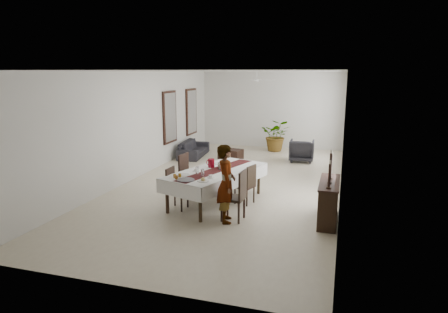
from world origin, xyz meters
TOP-DOWN VIEW (x-y plane):
  - floor at (0.00, 0.00)m, footprint 6.00×12.00m
  - ceiling at (0.00, 0.00)m, footprint 6.00×12.00m
  - wall_back at (0.00, 6.00)m, footprint 6.00×0.02m
  - wall_front at (0.00, -6.00)m, footprint 6.00×0.02m
  - wall_left at (-3.00, 0.00)m, footprint 0.02×12.00m
  - wall_right at (3.00, 0.00)m, footprint 0.02×12.00m
  - dining_table_top at (0.08, -1.83)m, footprint 1.85×2.83m
  - table_leg_fl at (-0.76, -2.86)m, footprint 0.10×0.10m
  - table_leg_fr at (0.15, -3.16)m, footprint 0.10×0.10m
  - table_leg_bl at (0.01, -0.49)m, footprint 0.10×0.10m
  - table_leg_br at (0.93, -0.79)m, footprint 0.10×0.10m
  - tablecloth_top at (0.08, -1.83)m, footprint 2.10×3.08m
  - tablecloth_drape_left at (-0.53, -1.63)m, footprint 0.88×2.68m
  - tablecloth_drape_right at (0.69, -2.03)m, footprint 0.88×2.68m
  - tablecloth_drape_near at (-0.35, -3.16)m, footprint 1.23×0.41m
  - tablecloth_drape_far at (0.52, -0.49)m, footprint 1.23×0.41m
  - table_runner at (0.08, -1.83)m, footprint 1.21×2.72m
  - red_pitcher at (-0.13, -1.59)m, footprint 0.21×0.21m
  - pitcher_handle at (-0.22, -1.56)m, footprint 0.13×0.06m
  - wine_glass_near at (-0.01, -2.55)m, footprint 0.08×0.08m
  - wine_glass_mid at (-0.21, -2.37)m, footprint 0.08×0.08m
  - wine_glass_far at (0.15, -1.79)m, footprint 0.08×0.08m
  - teacup_right at (0.19, -2.55)m, footprint 0.10×0.10m
  - saucer_right at (0.19, -2.55)m, footprint 0.16×0.16m
  - teacup_left at (-0.35, -2.09)m, footprint 0.10×0.10m
  - saucer_left at (-0.35, -2.09)m, footprint 0.16×0.16m
  - plate_near_right at (0.12, -2.88)m, footprint 0.26×0.26m
  - bread_near_right at (0.12, -2.88)m, footprint 0.10×0.10m
  - plate_near_left at (-0.48, -2.51)m, footprint 0.26×0.26m
  - plate_far_left at (-0.06, -1.15)m, footprint 0.26×0.26m
  - serving_tray at (-0.27, -2.92)m, footprint 0.39×0.39m
  - jam_jar_a at (-0.51, -2.88)m, footprint 0.07×0.07m
  - jam_jar_b at (-0.60, -2.78)m, footprint 0.07×0.07m
  - jam_jar_c at (-0.51, -2.69)m, footprint 0.07×0.07m
  - fruit_basket at (0.22, -1.59)m, footprint 0.33×0.33m
  - fruit_red at (0.26, -1.58)m, footprint 0.10×0.10m
  - fruit_green at (0.19, -1.54)m, footprint 0.09×0.09m
  - fruit_yellow at (0.20, -1.64)m, footprint 0.09×0.09m
  - chair_right_near_seat at (0.79, -2.83)m, footprint 0.50×0.50m
  - chair_right_near_leg_fl at (0.97, -3.04)m, footprint 0.05×0.05m
  - chair_right_near_leg_fr at (0.99, -2.65)m, footprint 0.05×0.05m
  - chair_right_near_leg_bl at (0.58, -3.02)m, footprint 0.05×0.05m
  - chair_right_near_leg_br at (0.61, -2.63)m, footprint 0.05×0.05m
  - chair_right_near_back at (1.00, -2.85)m, footprint 0.07×0.48m
  - chair_right_far_seat at (0.76, -1.67)m, footprint 0.52×0.52m
  - chair_right_far_leg_fl at (0.87, -1.88)m, footprint 0.05×0.05m
  - chair_right_far_leg_fr at (0.97, -1.56)m, footprint 0.05×0.05m
  - chair_right_far_leg_bl at (0.55, -1.78)m, footprint 0.05×0.05m
  - chair_right_far_leg_br at (0.65, -1.46)m, footprint 0.05×0.05m
  - chair_right_far_back at (0.94, -1.72)m, footprint 0.16×0.41m
  - chair_left_near_seat at (-0.65, -2.51)m, footprint 0.44×0.44m
  - chair_left_near_leg_fl at (-0.81, -2.33)m, footprint 0.04×0.04m
  - chair_left_near_leg_fr at (-0.83, -2.67)m, footprint 0.04×0.04m
  - chair_left_near_leg_bl at (-0.47, -2.35)m, footprint 0.04×0.04m
  - chair_left_near_leg_br at (-0.49, -2.69)m, footprint 0.04×0.04m
  - chair_left_near_back at (-0.84, -2.50)m, footprint 0.06×0.42m
  - chair_left_far_seat at (-0.69, -1.55)m, footprint 0.53×0.53m
  - chair_left_far_leg_fl at (-0.86, -1.33)m, footprint 0.05×0.05m
  - chair_left_far_leg_fr at (-0.91, -1.72)m, footprint 0.05×0.05m
  - chair_left_far_leg_bl at (-0.47, -1.38)m, footprint 0.05×0.05m
  - chair_left_far_leg_br at (-0.52, -1.77)m, footprint 0.05×0.05m
  - chair_left_far_back at (-0.90, -1.52)m, footprint 0.11×0.47m
  - woman at (0.67, -2.96)m, footprint 0.58×0.71m
  - sideboard_body at (2.78, -2.30)m, footprint 0.38×1.43m
  - sideboard_top at (2.78, -2.30)m, footprint 0.42×1.48m
  - candlestick_near_base at (2.78, -2.83)m, footprint 0.10×0.10m
  - candlestick_near_shaft at (2.78, -2.83)m, footprint 0.05×0.05m
  - candlestick_near_candle at (2.78, -2.83)m, footprint 0.03×0.03m
  - candlestick_mid_base at (2.78, -2.45)m, footprint 0.10×0.10m
  - candlestick_mid_shaft at (2.78, -2.45)m, footprint 0.05×0.05m
  - candlestick_mid_candle at (2.78, -2.45)m, footprint 0.03×0.03m
  - candlestick_far_base at (2.78, -2.07)m, footprint 0.10×0.10m
  - candlestick_far_shaft at (2.78, -2.07)m, footprint 0.05×0.05m
  - candlestick_far_candle at (2.78, -2.07)m, footprint 0.03×0.03m
  - sofa at (-2.47, 3.24)m, footprint 0.98×2.08m
  - armchair at (1.59, 3.52)m, footprint 0.88×0.90m
  - coffee_table at (-0.97, 3.17)m, footprint 0.93×0.72m
  - potted_plant at (0.39, 5.20)m, footprint 1.18×1.03m
  - mirror_frame_near at (-2.96, 2.20)m, footprint 0.06×1.05m
  - mirror_glass_near at (-2.92, 2.20)m, footprint 0.01×0.90m
  - mirror_frame_far at (-2.96, 4.30)m, footprint 0.06×1.05m
  - mirror_glass_far at (-2.92, 4.30)m, footprint 0.01×0.90m
  - fan_rod at (0.00, 3.00)m, footprint 0.04×0.04m
  - fan_hub at (0.00, 3.00)m, footprint 0.16×0.16m
  - fan_blade_n at (0.00, 3.35)m, footprint 0.10×0.55m
  - fan_blade_s at (0.00, 2.65)m, footprint 0.10×0.55m
  - fan_blade_e at (0.35, 3.00)m, footprint 0.55×0.10m
  - fan_blade_w at (-0.35, 3.00)m, footprint 0.55×0.10m

SIDE VIEW (x-z plane):
  - floor at x=0.00m, z-range 0.00..0.00m
  - coffee_table at x=-0.97m, z-range 0.00..0.37m
  - chair_right_far_leg_fl at x=0.87m, z-range 0.00..0.41m
  - chair_right_far_leg_fr at x=0.97m, z-range 0.00..0.41m
  - chair_right_far_leg_bl at x=0.55m, z-range 0.00..0.41m
  - chair_right_far_leg_br at x=0.65m, z-range 0.00..0.41m
  - chair_left_near_leg_fl at x=-0.81m, z-range 0.00..0.41m
  - chair_left_near_leg_fr at x=-0.83m, z-range 0.00..0.41m
  - chair_left_near_leg_bl at x=-0.47m, z-range 0.00..0.41m
  - chair_left_near_leg_br at x=-0.49m, z-range 0.00..0.41m
  - chair_left_far_leg_fl at x=-0.86m, z-range 0.00..0.47m
  - chair_left_far_leg_fr at x=-0.91m, z-range 0.00..0.47m
  - chair_left_far_leg_bl at x=-0.47m, z-range 0.00..0.47m
  - chair_left_far_leg_br at x=-0.52m, z-range 0.00..0.47m
  - chair_right_near_leg_fl at x=0.97m, z-range 0.00..0.47m
  - chair_right_near_leg_fr at x=0.99m, z-range 0.00..0.47m
  - chair_right_near_leg_bl at x=0.58m, z-range 0.00..0.47m
  - chair_right_near_leg_br at x=0.61m, z-range 0.00..0.47m
  - sofa at x=-2.47m, z-range 0.00..0.59m
  - table_leg_fl at x=-0.76m, z-range 0.00..0.77m
  - table_leg_fr at x=0.15m, z-range 0.00..0.77m
  - table_leg_bl at x=0.01m, z-range 0.00..0.77m
  - table_leg_br at x=0.93m, z-range 0.00..0.77m
  - armchair at x=1.59m, z-range 0.00..0.79m
  - sideboard_body at x=2.78m, z-range 0.00..0.86m
  - chair_right_far_seat at x=0.76m, z-range 0.41..0.46m
  - chair_left_near_seat at x=-0.65m, z-range 0.41..0.46m
  - chair_left_far_seat at x=-0.69m, z-range 0.47..0.52m
  - chair_right_near_seat at x=0.79m, z-range 0.47..0.52m
  - potted_plant at x=0.39m, z-range 0.00..1.30m
  - tablecloth_drape_left at x=-0.53m, z-range 0.50..0.83m
  - tablecloth_drape_right at x=0.69m, z-range 0.50..0.83m
  - tablecloth_drape_near at x=-0.35m, z-range 0.50..0.83m
  - tablecloth_drape_far at x=0.52m, z-range 0.50..0.83m
  - chair_right_far_back at x=0.94m, z-range 0.45..0.98m
  - chair_left_near_back at x=-0.84m, z-range 0.46..0.99m
  - dining_table_top at x=0.08m, z-range 0.77..0.82m
  - chair_left_far_back at x=-0.90m, z-range 0.52..1.12m
  - chair_right_near_back at x=1.00m, z-range 0.52..1.12m
  - tablecloth_top at x=0.08m, z-range 0.82..0.83m
  - table_runner at x=0.08m, z-range 0.83..0.84m
  - saucer_right at x=0.19m, z-range 0.83..0.85m
  - saucer_left at x=-0.35m, z-range 0.83..0.85m
  - plate_near_right at x=0.12m, z-range 0.83..0.85m
  - plate_near_left at x=-0.48m, z-range 0.83..0.85m
  - plate_far_left at x=-0.06m, z-range 0.83..0.85m
  - serving_tray at x=-0.27m, z-range 0.83..0.85m
  - woman at x=0.67m, z-range 0.00..1.69m
  - teacup_right at x=0.19m, z-range 0.83..0.90m
  - teacup_left at x=-0.35m, z-range 0.83..0.90m
  - sideboard_top at x=2.78m, z-range 0.86..0.88m
  - bread_near_right at x=0.12m, z-range 0.82..0.92m
  - jam_jar_a at x=-0.51m, z-range 0.83..0.91m
  - jam_jar_b at x=-0.60m, z-range 0.83..0.91m
  - jam_jar_c at x=-0.51m, z-range 0.83..0.91m
  - fruit_basket at x=0.22m, z-range 0.83..0.94m
  - candlestick_near_base at x=2.78m, z-range 0.88..0.91m
  - candlestick_mid_base at x=2.78m, z-range 0.88..0.91m
  - candlestick_far_base at x=2.78m, z-range 0.88..0.91m
  - wine_glass_near at x=-0.01m, z-range 0.83..1.02m
  - wine_glass_mid at x=-0.21m, z-range 0.83..1.02m
  - wine_glass_far at x=0.15m, z-range 0.83..1.02m
  - red_pitcher at x=-0.13m, z-range 0.83..1.05m
  - pitcher_handle at x=-0.22m, z-range 0.88..1.01m
  - fruit_red at x=0.26m, z-range 0.92..1.02m
  - fruit_green at x=0.19m, z-range 0.92..1.01m
  - fruit_yellow at x=0.20m, z-range 0.92..1.01m
  - candlestick_near_shaft at x=2.78m, z-range 0.91..1.39m
  - candlestick_far_shaft at x=2.78m, z-range 0.91..1.44m
  - candlestick_mid_shaft at x=2.78m, z-range 0.91..1.53m
  - candlestick_near_candle at x=2.78m, z-range 1.39..1.46m
  - candlestick_far_candle at x=2.78m, z-range 1.44..1.51m
  - candlestick_mid_candle at x=2.78m, z-range 1.53..1.61m
  - wall_back at x=0.00m, z-range 0.00..3.20m
  - wall_front at x=0.00m, z-range 0.00..3.20m
  - wall_left at x=-3.00m, z-range 0.00..3.20m
  - wall_right at x=3.00m, z-range 0.00..3.20m
  - mirror_frame_near at x=-2.96m, z-range 0.67..2.53m
  - mirror_glass_near at x=-2.92m, z-range 0.75..2.45m
  - mirror_frame_far at x=-2.96m, z-range 0.67..2.53m
  - mirror_glass_far at x=-2.92m, z-range 0.75..2.45m
  - fan_hub at x=0.00m, z-range 2.86..2.94m
  - fan_blade_n at x=0.00m, z-range 2.89..2.91m
  - fan_blade_s at x=0.00m, z-range 2.89..2.91m
  - fan_blade_e at x=0.35m, z-range 2.89..2.91m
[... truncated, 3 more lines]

